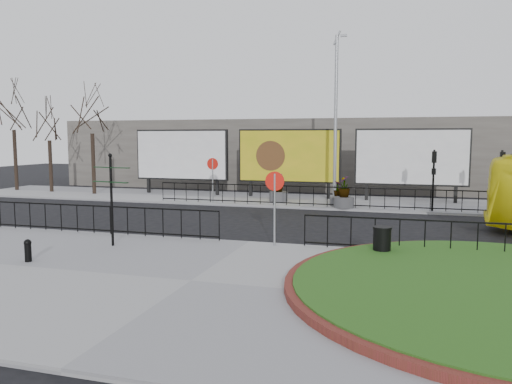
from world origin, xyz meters
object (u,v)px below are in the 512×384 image
at_px(bollard, 28,249).
at_px(litter_bin, 382,242).
at_px(planter_a, 279,191).
at_px(planter_c, 344,196).
at_px(fingerpost_sign, 111,190).
at_px(lamp_post, 336,117).
at_px(billboard_mid, 289,156).
at_px(planter_b, 338,197).

height_order(bollard, litter_bin, litter_bin).
xyz_separation_m(bollard, planter_a, (3.67, 15.53, 0.23)).
bearing_deg(planter_c, fingerpost_sign, -119.26).
height_order(lamp_post, planter_c, lamp_post).
height_order(lamp_post, litter_bin, lamp_post).
bearing_deg(billboard_mid, lamp_post, -33.25).
relative_size(lamp_post, planter_a, 5.74).
bearing_deg(planter_c, bollard, -118.33).
height_order(billboard_mid, litter_bin, billboard_mid).
height_order(planter_b, planter_c, planter_c).
xyz_separation_m(fingerpost_sign, planter_a, (2.51, 12.94, -1.26)).
relative_size(lamp_post, litter_bin, 9.93).
bearing_deg(lamp_post, billboard_mid, 146.75).
height_order(bollard, planter_a, planter_a).
distance_m(lamp_post, planter_b, 4.34).
bearing_deg(fingerpost_sign, billboard_mid, 93.43).
distance_m(billboard_mid, litter_bin, 15.45).
xyz_separation_m(lamp_post, bollard, (-6.82, -15.53, -4.35)).
relative_size(billboard_mid, fingerpost_sign, 2.02).
height_order(bollard, planter_c, planter_c).
bearing_deg(bollard, planter_a, 76.72).
relative_size(billboard_mid, planter_b, 4.67).
distance_m(fingerpost_sign, bollard, 3.20).
distance_m(billboard_mid, lamp_post, 4.23).
relative_size(lamp_post, planter_c, 5.64).
xyz_separation_m(billboard_mid, lamp_post, (3.01, -1.97, 2.23)).
relative_size(fingerpost_sign, litter_bin, 3.30).
xyz_separation_m(planter_b, planter_c, (0.38, -0.64, 0.12)).
bearing_deg(bollard, planter_c, 61.67).
height_order(planter_a, planter_c, planter_c).
xyz_separation_m(litter_bin, planter_b, (-2.68, 11.16, 0.01)).
relative_size(planter_a, planter_c, 0.98).
height_order(fingerpost_sign, litter_bin, fingerpost_sign).
distance_m(bollard, litter_bin, 10.39).
height_order(litter_bin, planter_a, planter_a).
bearing_deg(planter_b, bollard, -116.07).
xyz_separation_m(fingerpost_sign, planter_c, (6.36, 11.34, -1.24)).
bearing_deg(fingerpost_sign, planter_b, 77.03).
bearing_deg(planter_b, planter_c, -59.20).
height_order(fingerpost_sign, planter_a, fingerpost_sign).
distance_m(bollard, planter_c, 15.83).
distance_m(planter_b, planter_c, 0.75).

